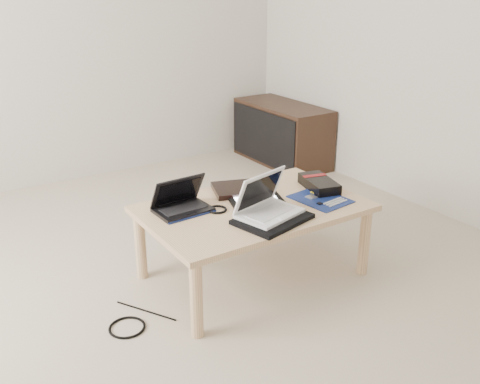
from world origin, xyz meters
TOP-DOWN VIEW (x-y plane):
  - ground at (0.00, 0.00)m, footprint 4.00×4.00m
  - coffee_table at (0.49, -0.01)m, footprint 1.10×0.70m
  - media_cabinet at (1.77, 1.45)m, footprint 0.41×0.90m
  - book at (0.53, 0.20)m, footprint 0.33×0.30m
  - netbook at (0.16, 0.14)m, footprint 0.27×0.21m
  - tablet at (0.53, 0.02)m, footprint 0.32×0.28m
  - remote at (0.59, -0.01)m, footprint 0.08×0.24m
  - neoprene_sleeve at (0.46, -0.21)m, footprint 0.39×0.32m
  - white_laptop at (0.46, -0.16)m, footprint 0.34×0.28m
  - motherboard at (0.83, -0.13)m, footprint 0.26×0.31m
  - gpu_box at (0.92, -0.01)m, footprint 0.20×0.29m
  - cable_coil at (0.30, 0.04)m, footprint 0.10×0.10m
  - floor_cable_coil at (-0.25, -0.09)m, footprint 0.18×0.18m
  - floor_cable_trail at (-0.13, -0.01)m, footprint 0.18×0.29m

SIDE VIEW (x-z plane):
  - ground at x=0.00m, z-range 0.00..0.00m
  - floor_cable_trail at x=-0.13m, z-range 0.00..0.01m
  - floor_cable_coil at x=-0.25m, z-range 0.00..0.01m
  - media_cabinet at x=1.77m, z-range 0.00..0.50m
  - coffee_table at x=0.49m, z-range 0.15..0.55m
  - motherboard at x=0.83m, z-range 0.40..0.41m
  - cable_coil at x=0.30m, z-range 0.40..0.41m
  - tablet at x=0.53m, z-range 0.40..0.41m
  - neoprene_sleeve at x=0.46m, z-range 0.40..0.42m
  - remote at x=0.59m, z-range 0.40..0.42m
  - book at x=0.53m, z-range 0.40..0.43m
  - gpu_box at x=0.92m, z-range 0.40..0.46m
  - netbook at x=0.16m, z-range 0.35..0.52m
  - white_laptop at x=0.46m, z-range 0.36..0.56m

